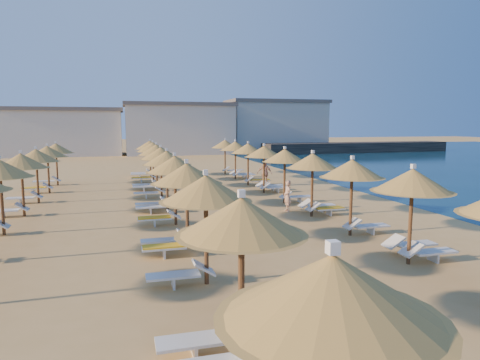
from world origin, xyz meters
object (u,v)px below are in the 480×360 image
object	(u,v)px
jetty	(357,147)
beachgoer_c	(265,173)
parasol_row_east	(298,159)
parasol_row_west	(170,162)
beachgoer_a	(287,196)

from	to	relation	value
jetty	beachgoer_c	size ratio (longest dim) A/B	16.52
jetty	parasol_row_east	xyz separation A→B (m)	(-26.12, -38.77, 1.80)
parasol_row_east	parasol_row_west	world-z (taller)	same
jetty	parasol_row_west	bearing A→B (deg)	-132.37
jetty	beachgoer_c	xyz separation A→B (m)	(-25.15, -30.67, 0.16)
beachgoer_c	beachgoer_a	bearing A→B (deg)	-64.39
parasol_row_west	beachgoer_a	bearing A→B (deg)	-3.18
parasol_row_east	parasol_row_west	size ratio (longest dim) A/B	1.00
parasol_row_east	beachgoer_a	distance (m)	1.92
jetty	beachgoer_a	distance (m)	47.36
beachgoer_a	parasol_row_east	bearing A→B (deg)	114.99
parasol_row_west	beachgoer_a	world-z (taller)	parasol_row_west
jetty	parasol_row_east	bearing A→B (deg)	-126.43
parasol_row_east	beachgoer_a	world-z (taller)	parasol_row_east
parasol_row_west	beachgoer_c	bearing A→B (deg)	48.04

